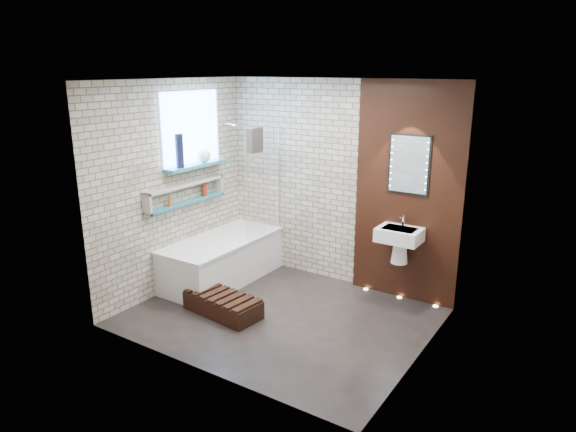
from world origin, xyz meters
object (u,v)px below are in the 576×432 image
Objects in this scene: bathtub at (222,259)px; bath_screen at (263,183)px; washbasin at (399,240)px; led_mirror at (409,165)px; walnut_step at (223,305)px.

bathtub is 1.24× the size of bath_screen.
bath_screen is at bearing 51.10° from bathtub.
led_mirror is at bearing 90.00° from washbasin.
bath_screen is 1.53× the size of walnut_step.
bathtub is 2.32m from washbasin.
washbasin is 0.88m from led_mirror.
bath_screen is 2.00× the size of led_mirror.
bath_screen is 1.89m from washbasin.
bathtub is at bearing -160.22° from led_mirror.
led_mirror reaches higher than bath_screen.
led_mirror reaches higher than walnut_step.
walnut_step is (0.62, -0.75, -0.19)m from bathtub.
bath_screen is (0.35, 0.44, 0.99)m from bathtub.
washbasin is 0.83× the size of led_mirror.
washbasin is (2.17, 0.62, 0.50)m from bathtub.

